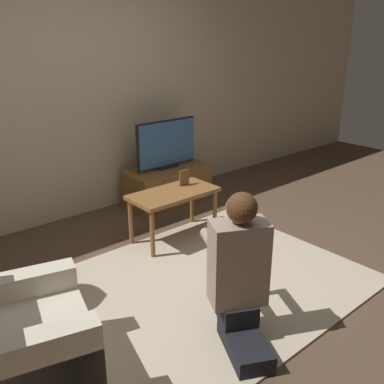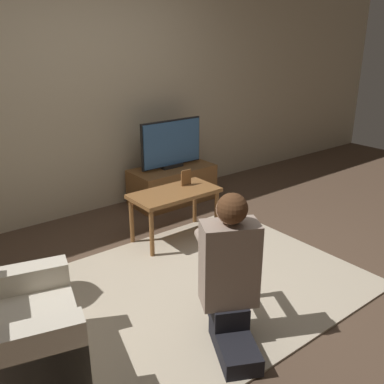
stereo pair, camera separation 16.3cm
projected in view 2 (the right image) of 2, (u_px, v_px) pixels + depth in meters
ground_plane at (200, 286)px, 3.30m from camera, size 10.00×10.00×0.00m
wall_back at (79, 89)px, 4.27m from camera, size 10.00×0.06×2.60m
rug at (200, 285)px, 3.29m from camera, size 2.38×1.86×0.02m
tv_stand at (172, 185)px, 4.88m from camera, size 0.94×0.48×0.41m
tv at (172, 144)px, 4.72m from camera, size 0.77×0.08×0.54m
coffee_table at (175, 198)px, 3.91m from camera, size 0.81×0.41×0.48m
person_kneeling at (230, 272)px, 2.56m from camera, size 0.58×0.82×0.97m
picture_frame at (186, 178)px, 4.02m from camera, size 0.11×0.01×0.15m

